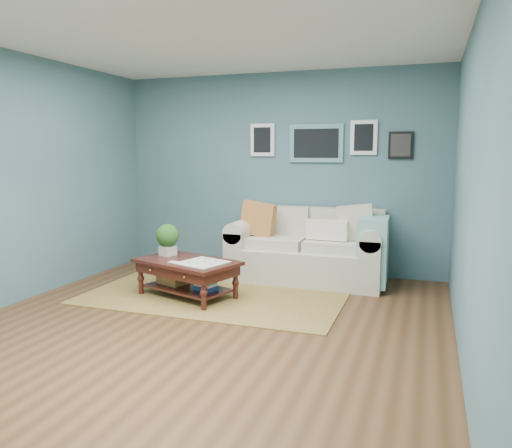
% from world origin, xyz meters
% --- Properties ---
extents(room_shell, '(5.00, 5.02, 2.70)m').
position_xyz_m(room_shell, '(0.01, 0.06, 1.36)').
color(room_shell, brown).
rests_on(room_shell, ground).
extents(area_rug, '(2.92, 2.34, 0.01)m').
position_xyz_m(area_rug, '(-0.31, 1.30, 0.01)').
color(area_rug, brown).
rests_on(area_rug, ground).
extents(loveseat, '(1.99, 0.90, 1.02)m').
position_xyz_m(loveseat, '(0.61, 2.03, 0.42)').
color(loveseat, beige).
rests_on(loveseat, ground).
extents(coffee_table, '(1.30, 0.99, 0.80)m').
position_xyz_m(coffee_table, '(-0.63, 0.86, 0.36)').
color(coffee_table, black).
rests_on(coffee_table, ground).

